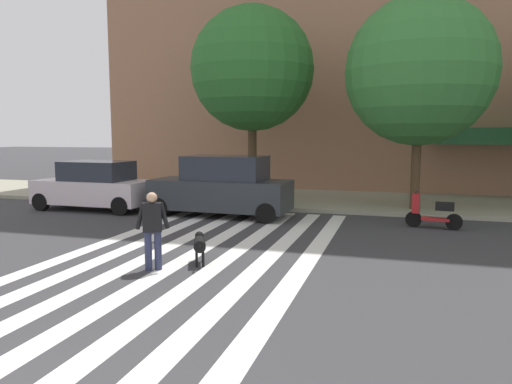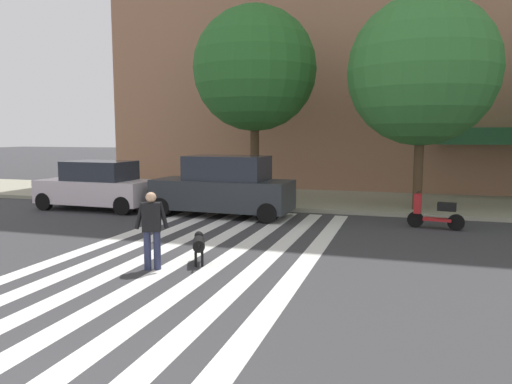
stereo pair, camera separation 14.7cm
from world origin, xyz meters
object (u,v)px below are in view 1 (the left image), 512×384
street_tree_nearest (252,69)px  dog_on_leash (200,244)px  street_tree_middle (420,72)px  parked_scooter (434,213)px  parked_car_behind_first (222,187)px  pedestrian_dog_walker (153,226)px  parked_car_near_curb (95,186)px

street_tree_nearest → dog_on_leash: size_ratio=8.06×
street_tree_middle → parked_scooter: bearing=-80.6°
parked_car_behind_first → street_tree_nearest: (0.08, 3.38, 4.41)m
parked_scooter → pedestrian_dog_walker: size_ratio=0.99×
pedestrian_dog_walker → dog_on_leash: (0.73, 0.74, -0.48)m
street_tree_middle → street_tree_nearest: bearing=172.6°
parked_scooter → street_tree_nearest: street_tree_nearest is taller
pedestrian_dog_walker → street_tree_nearest: bearing=95.0°
parked_scooter → street_tree_middle: street_tree_middle is taller
parked_car_near_curb → street_tree_middle: 12.49m
street_tree_middle → pedestrian_dog_walker: bearing=-120.7°
parked_car_behind_first → street_tree_nearest: street_tree_nearest is taller
street_tree_nearest → pedestrian_dog_walker: street_tree_nearest is taller
street_tree_nearest → dog_on_leash: 10.66m
parked_car_near_curb → street_tree_middle: street_tree_middle is taller
parked_scooter → street_tree_middle: 5.35m
parked_scooter → dog_on_leash: parked_scooter is taller
street_tree_middle → dog_on_leash: size_ratio=7.73×
pedestrian_dog_walker → street_tree_middle: bearing=59.3°
parked_car_near_curb → parked_car_behind_first: (5.09, -0.00, 0.12)m
dog_on_leash → parked_car_behind_first: bearing=105.9°
parked_car_near_curb → parked_car_behind_first: 5.09m
parked_car_behind_first → street_tree_nearest: bearing=88.7°
parked_car_behind_first → pedestrian_dog_walker: bearing=-81.8°
parked_scooter → pedestrian_dog_walker: pedestrian_dog_walker is taller
parked_car_near_curb → parked_car_behind_first: size_ratio=0.91×
street_tree_middle → dog_on_leash: street_tree_middle is taller
dog_on_leash → pedestrian_dog_walker: bearing=-134.9°
parked_car_behind_first → parked_scooter: parked_car_behind_first is taller
parked_scooter → dog_on_leash: size_ratio=1.69×
street_tree_nearest → parked_car_behind_first: bearing=-91.3°
parked_car_behind_first → street_tree_middle: street_tree_middle is taller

